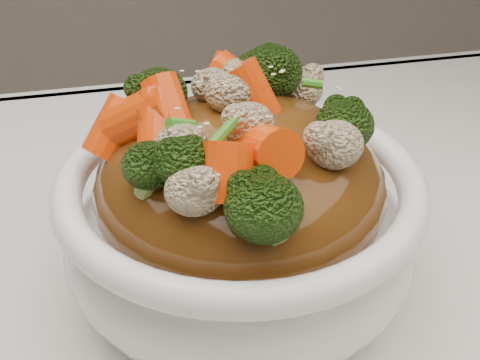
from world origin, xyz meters
name	(u,v)px	position (x,y,z in m)	size (l,w,h in m)	color
tablecloth	(279,347)	(0.00, 0.00, 0.73)	(1.20, 0.80, 0.04)	silver
bowl	(240,224)	(-0.01, 0.05, 0.79)	(0.23, 0.23, 0.09)	white
sauce_base	(240,184)	(-0.01, 0.05, 0.83)	(0.18, 0.18, 0.10)	#522C0E
carrots	(240,87)	(-0.01, 0.05, 0.89)	(0.18, 0.18, 0.05)	#FB4608
broccoli	(240,89)	(-0.01, 0.05, 0.89)	(0.18, 0.18, 0.05)	black
cauliflower	(240,92)	(-0.01, 0.05, 0.89)	(0.18, 0.18, 0.04)	beige
scallions	(240,85)	(-0.01, 0.05, 0.89)	(0.14, 0.14, 0.02)	#34881F
sesame_seeds	(240,85)	(-0.01, 0.05, 0.89)	(0.16, 0.16, 0.01)	beige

